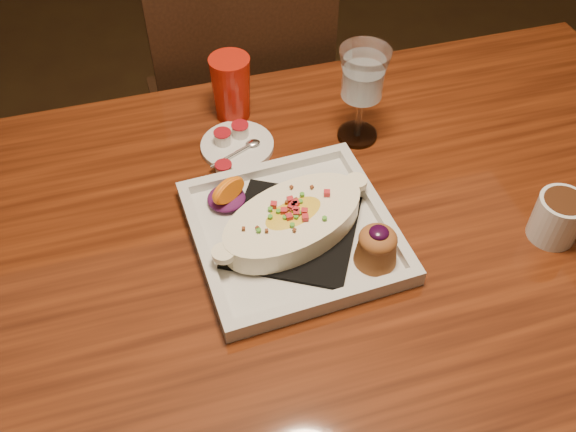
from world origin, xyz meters
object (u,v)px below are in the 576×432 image
object	(u,v)px
table	(318,265)
red_tumbler	(231,88)
saucer	(236,144)
plate	(298,227)
coffee_mug	(560,216)
goblet	(363,79)
chair_far	(240,114)

from	to	relation	value
table	red_tumbler	bearing A→B (deg)	101.90
saucer	red_tumbler	world-z (taller)	red_tumbler
plate	coffee_mug	size ratio (longest dim) A/B	3.04
coffee_mug	saucer	bearing A→B (deg)	148.76
table	saucer	bearing A→B (deg)	110.16
table	goblet	size ratio (longest dim) A/B	7.91
coffee_mug	table	bearing A→B (deg)	169.19
chair_far	plate	world-z (taller)	chair_far
table	red_tumbler	distance (m)	0.38
table	red_tumbler	world-z (taller)	red_tumbler
plate	red_tumbler	bearing A→B (deg)	91.90
coffee_mug	chair_far	bearing A→B (deg)	122.88
chair_far	coffee_mug	distance (m)	0.88
goblet	red_tumbler	world-z (taller)	goblet
plate	saucer	distance (m)	0.25
coffee_mug	goblet	distance (m)	0.40
table	plate	world-z (taller)	plate
table	plate	xyz separation A→B (m)	(-0.04, -0.01, 0.13)
table	red_tumbler	size ratio (longest dim) A/B	11.63
table	goblet	world-z (taller)	goblet
plate	saucer	size ratio (longest dim) A/B	2.43
plate	goblet	bearing A→B (deg)	46.41
coffee_mug	saucer	xyz separation A→B (m)	(-0.45, 0.35, -0.04)
table	goblet	xyz separation A→B (m)	(0.14, 0.20, 0.23)
plate	table	bearing A→B (deg)	9.10
chair_far	plate	distance (m)	0.69
goblet	saucer	world-z (taller)	goblet
goblet	saucer	xyz separation A→B (m)	(-0.23, 0.03, -0.12)
chair_far	plate	size ratio (longest dim) A/B	2.80
table	coffee_mug	size ratio (longest dim) A/B	13.74
chair_far	saucer	distance (m)	0.47
chair_far	goblet	world-z (taller)	goblet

